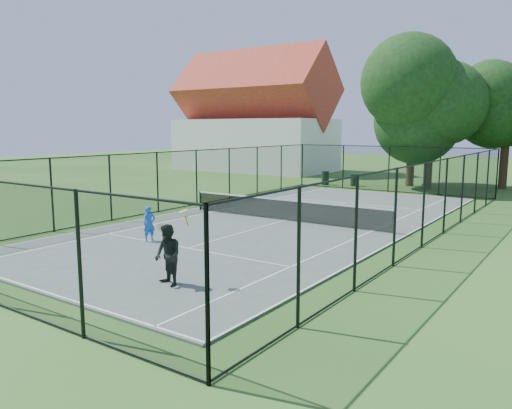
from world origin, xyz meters
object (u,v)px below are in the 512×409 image
Objects in this scene: tennis_net at (285,209)px; player_black at (168,255)px; player_blue at (149,224)px; trash_bin_left at (325,178)px; trash_bin_right at (354,180)px.

player_black reaches higher than tennis_net.
player_black is at bearing -38.24° from player_blue.
tennis_net is 9.88× the size of trash_bin_left.
trash_bin_left is 1.16× the size of trash_bin_right.
trash_bin_left is at bearing 110.19° from tennis_net.
tennis_net is at bearing -77.89° from trash_bin_right.
trash_bin_left reaches higher than tennis_net.
player_black is at bearing -77.26° from trash_bin_right.
player_black is (5.54, -24.51, 0.43)m from trash_bin_right.
player_black reaches higher than trash_bin_right.
player_black is (7.62, -23.99, 0.36)m from trash_bin_left.
player_black is (2.37, -9.72, 0.29)m from tennis_net.
player_blue is (1.31, -21.18, 0.26)m from trash_bin_right.
trash_bin_right is at bearing 14.07° from trash_bin_left.
trash_bin_left is 2.14m from trash_bin_right.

